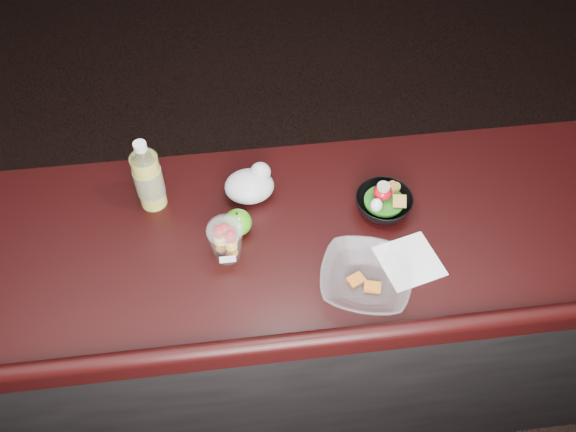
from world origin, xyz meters
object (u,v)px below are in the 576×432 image
(takeout_bowl, at_px, (366,279))
(lemonade_bottle, at_px, (148,179))
(snack_bowl, at_px, (383,202))
(fruit_cup, at_px, (226,239))
(green_apple, at_px, (238,222))

(takeout_bowl, bearing_deg, lemonade_bottle, 147.48)
(snack_bowl, bearing_deg, fruit_cup, -166.74)
(green_apple, relative_size, snack_bowl, 0.41)
(fruit_cup, distance_m, green_apple, 0.10)
(lemonade_bottle, relative_size, green_apple, 2.95)
(fruit_cup, xyz_separation_m, snack_bowl, (0.47, 0.11, -0.04))
(snack_bowl, xyz_separation_m, takeout_bowl, (-0.10, -0.26, -0.00))
(fruit_cup, height_order, snack_bowl, fruit_cup)
(lemonade_bottle, xyz_separation_m, green_apple, (0.25, -0.14, -0.07))
(takeout_bowl, bearing_deg, green_apple, 145.22)
(green_apple, bearing_deg, fruit_cup, -113.80)
(takeout_bowl, bearing_deg, snack_bowl, 67.94)
(green_apple, xyz_separation_m, snack_bowl, (0.43, 0.03, -0.01))
(fruit_cup, distance_m, snack_bowl, 0.49)
(green_apple, bearing_deg, lemonade_bottle, 150.71)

